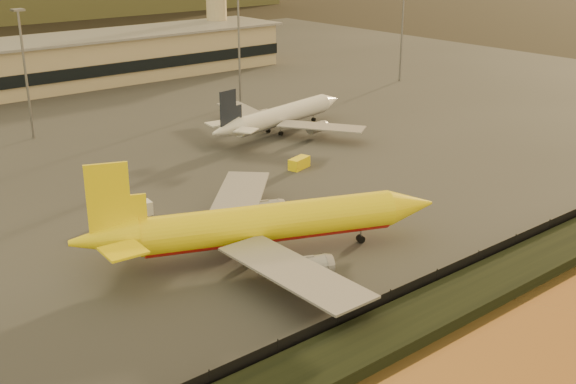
% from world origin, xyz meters
% --- Properties ---
extents(ground, '(900.00, 900.00, 0.00)m').
position_xyz_m(ground, '(0.00, 0.00, 0.00)').
color(ground, black).
rests_on(ground, ground).
extents(embankment, '(320.00, 7.00, 1.40)m').
position_xyz_m(embankment, '(0.00, -17.00, 0.70)').
color(embankment, black).
rests_on(embankment, ground).
extents(tarmac, '(320.00, 220.00, 0.20)m').
position_xyz_m(tarmac, '(0.00, 95.00, 0.10)').
color(tarmac, '#2D2D2D').
rests_on(tarmac, ground).
extents(perimeter_fence, '(300.00, 0.05, 2.20)m').
position_xyz_m(perimeter_fence, '(0.00, -13.00, 1.30)').
color(perimeter_fence, black).
rests_on(perimeter_fence, tarmac).
extents(apron_light_masts, '(152.20, 12.20, 25.40)m').
position_xyz_m(apron_light_masts, '(15.00, 75.00, 15.70)').
color(apron_light_masts, slate).
rests_on(apron_light_masts, tarmac).
extents(dhl_cargo_jet, '(46.00, 43.53, 14.33)m').
position_xyz_m(dhl_cargo_jet, '(-8.22, 6.90, 4.48)').
color(dhl_cargo_jet, yellow).
rests_on(dhl_cargo_jet, tarmac).
extents(white_narrowbody_jet, '(39.35, 37.87, 11.35)m').
position_xyz_m(white_narrowbody_jet, '(31.35, 51.89, 3.59)').
color(white_narrowbody_jet, silver).
rests_on(white_narrowbody_jet, tarmac).
extents(gse_vehicle_yellow, '(4.67, 3.06, 1.94)m').
position_xyz_m(gse_vehicle_yellow, '(18.60, 31.22, 1.17)').
color(gse_vehicle_yellow, yellow).
rests_on(gse_vehicle_yellow, tarmac).
extents(gse_vehicle_white, '(4.77, 2.62, 2.04)m').
position_xyz_m(gse_vehicle_white, '(-14.36, 29.52, 1.22)').
color(gse_vehicle_white, silver).
rests_on(gse_vehicle_white, tarmac).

